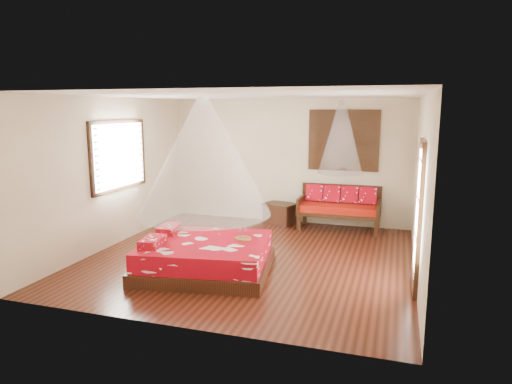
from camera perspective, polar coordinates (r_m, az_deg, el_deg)
room at (r=7.80m, az=-0.71°, el=1.67°), size 5.54×5.54×2.84m
bed at (r=7.43m, az=-6.39°, el=-7.97°), size 2.27×2.11×0.63m
daybed at (r=9.99m, az=10.39°, el=-1.70°), size 1.73×0.77×0.94m
storage_chest at (r=10.36m, az=3.01°, el=-2.69°), size 0.81×0.70×0.47m
shutter_panel at (r=10.13m, az=10.89°, el=6.34°), size 1.52×0.06×1.32m
window_left at (r=9.14m, az=-16.71°, el=4.41°), size 0.10×1.74×1.34m
glazed_door at (r=6.90m, az=19.61°, el=-2.90°), size 0.08×1.02×2.16m
wine_tray at (r=7.40m, az=-1.64°, el=-5.49°), size 0.27×0.27×0.22m
mosquito_net_main at (r=7.09m, az=-6.52°, el=4.39°), size 2.08×2.08×1.80m
mosquito_net_daybed at (r=9.66m, az=10.58°, el=6.76°), size 0.92×0.92×1.50m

